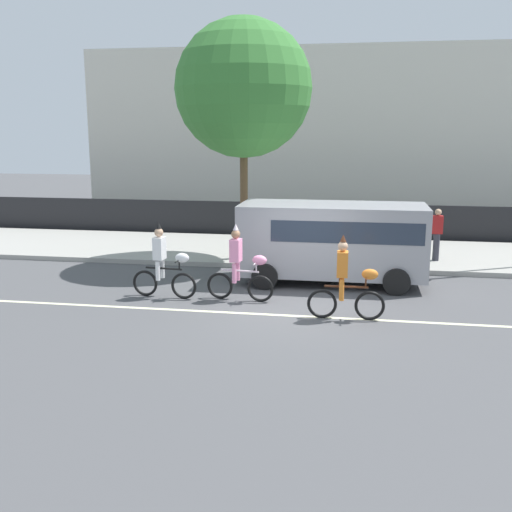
# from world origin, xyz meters

# --- Properties ---
(ground_plane) EXTENTS (80.00, 80.00, 0.00)m
(ground_plane) POSITION_xyz_m (0.00, 0.00, 0.00)
(ground_plane) COLOR #4C4C4F
(road_centre_line) EXTENTS (36.00, 0.14, 0.01)m
(road_centre_line) POSITION_xyz_m (0.00, -0.50, 0.00)
(road_centre_line) COLOR beige
(road_centre_line) RESTS_ON ground
(sidewalk_curb) EXTENTS (60.00, 5.00, 0.15)m
(sidewalk_curb) POSITION_xyz_m (0.00, 6.50, 0.07)
(sidewalk_curb) COLOR #9E9B93
(sidewalk_curb) RESTS_ON ground
(fence_line) EXTENTS (40.00, 0.08, 1.40)m
(fence_line) POSITION_xyz_m (0.00, 9.40, 0.70)
(fence_line) COLOR black
(fence_line) RESTS_ON ground
(building_backdrop) EXTENTS (28.00, 8.00, 7.83)m
(building_backdrop) POSITION_xyz_m (2.43, 18.00, 3.91)
(building_backdrop) COLOR beige
(building_backdrop) RESTS_ON ground
(parade_cyclist_zebra) EXTENTS (1.72, 0.50, 1.92)m
(parade_cyclist_zebra) POSITION_xyz_m (-3.46, 0.49, 0.84)
(parade_cyclist_zebra) COLOR black
(parade_cyclist_zebra) RESTS_ON ground
(parade_cyclist_pink) EXTENTS (1.72, 0.50, 1.92)m
(parade_cyclist_pink) POSITION_xyz_m (-1.53, 0.56, 0.84)
(parade_cyclist_pink) COLOR black
(parade_cyclist_pink) RESTS_ON ground
(parade_cyclist_orange) EXTENTS (1.72, 0.50, 1.92)m
(parade_cyclist_orange) POSITION_xyz_m (1.09, -0.54, 0.84)
(parade_cyclist_orange) COLOR black
(parade_cyclist_orange) RESTS_ON ground
(parked_van_grey) EXTENTS (5.00, 2.22, 2.18)m
(parked_van_grey) POSITION_xyz_m (0.68, 2.70, 1.28)
(parked_van_grey) COLOR #99999E
(parked_van_grey) RESTS_ON ground
(street_tree_near_lamp) EXTENTS (4.14, 4.14, 7.29)m
(street_tree_near_lamp) POSITION_xyz_m (-2.24, 4.81, 5.36)
(street_tree_near_lamp) COLOR brown
(street_tree_near_lamp) RESTS_ON sidewalk_curb
(pedestrian_onlooker) EXTENTS (0.32, 0.20, 1.62)m
(pedestrian_onlooker) POSITION_xyz_m (3.72, 5.44, 1.01)
(pedestrian_onlooker) COLOR #33333D
(pedestrian_onlooker) RESTS_ON sidewalk_curb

